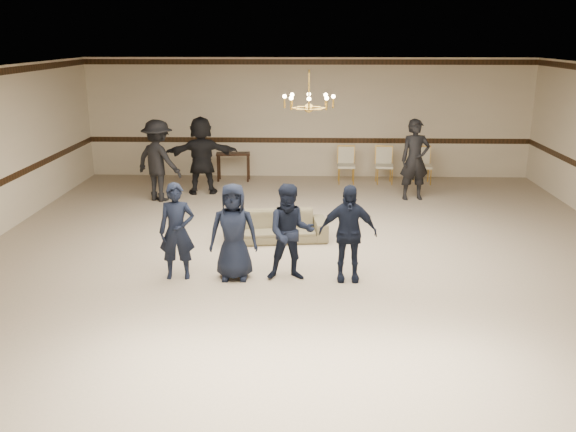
{
  "coord_description": "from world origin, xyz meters",
  "views": [
    {
      "loc": [
        -0.02,
        -9.77,
        3.77
      ],
      "look_at": [
        -0.31,
        -0.5,
        1.04
      ],
      "focal_mm": 38.51,
      "sensor_mm": 36.0,
      "label": 1
    }
  ],
  "objects_px": {
    "adult_mid": "(202,155)",
    "boy_d": "(348,233)",
    "settee": "(277,226)",
    "adult_right": "(415,160)",
    "banquet_chair_right": "(423,166)",
    "adult_left": "(158,161)",
    "chandelier": "(309,89)",
    "boy_b": "(234,232)",
    "banquet_chair_mid": "(384,166)",
    "console_table": "(233,167)",
    "banquet_chair_left": "(346,165)",
    "boy_a": "(177,231)",
    "boy_c": "(291,232)"
  },
  "relations": [
    {
      "from": "banquet_chair_left",
      "to": "banquet_chair_right",
      "type": "height_order",
      "value": "same"
    },
    {
      "from": "settee",
      "to": "banquet_chair_left",
      "type": "xyz_separation_m",
      "value": [
        1.6,
        4.79,
        0.2
      ]
    },
    {
      "from": "boy_a",
      "to": "adult_left",
      "type": "relative_size",
      "value": 0.82
    },
    {
      "from": "boy_c",
      "to": "adult_right",
      "type": "distance_m",
      "value": 5.82
    },
    {
      "from": "boy_c",
      "to": "settee",
      "type": "xyz_separation_m",
      "value": [
        -0.32,
        1.94,
        -0.5
      ]
    },
    {
      "from": "boy_b",
      "to": "banquet_chair_right",
      "type": "bearing_deg",
      "value": 56.05
    },
    {
      "from": "banquet_chair_mid",
      "to": "banquet_chair_left",
      "type": "bearing_deg",
      "value": -174.1
    },
    {
      "from": "banquet_chair_mid",
      "to": "chandelier",
      "type": "bearing_deg",
      "value": -105.25
    },
    {
      "from": "settee",
      "to": "adult_mid",
      "type": "bearing_deg",
      "value": 111.74
    },
    {
      "from": "boy_b",
      "to": "adult_mid",
      "type": "bearing_deg",
      "value": 102.35
    },
    {
      "from": "boy_c",
      "to": "boy_d",
      "type": "bearing_deg",
      "value": -3.89
    },
    {
      "from": "boy_d",
      "to": "banquet_chair_left",
      "type": "height_order",
      "value": "boy_d"
    },
    {
      "from": "adult_mid",
      "to": "boy_d",
      "type": "bearing_deg",
      "value": 111.01
    },
    {
      "from": "settee",
      "to": "banquet_chair_right",
      "type": "distance_m",
      "value": 5.99
    },
    {
      "from": "boy_d",
      "to": "adult_mid",
      "type": "relative_size",
      "value": 0.82
    },
    {
      "from": "chandelier",
      "to": "banquet_chair_mid",
      "type": "xyz_separation_m",
      "value": [
        2.01,
        5.19,
        -2.4
      ]
    },
    {
      "from": "chandelier",
      "to": "banquet_chair_mid",
      "type": "relative_size",
      "value": 1.0
    },
    {
      "from": "adult_left",
      "to": "boy_a",
      "type": "bearing_deg",
      "value": 134.9
    },
    {
      "from": "boy_b",
      "to": "boy_d",
      "type": "distance_m",
      "value": 1.8
    },
    {
      "from": "boy_a",
      "to": "boy_d",
      "type": "height_order",
      "value": "same"
    },
    {
      "from": "boy_d",
      "to": "adult_mid",
      "type": "distance_m",
      "value": 6.38
    },
    {
      "from": "banquet_chair_left",
      "to": "banquet_chair_right",
      "type": "xyz_separation_m",
      "value": [
        2.0,
        0.0,
        0.0
      ]
    },
    {
      "from": "boy_a",
      "to": "boy_c",
      "type": "height_order",
      "value": "same"
    },
    {
      "from": "boy_c",
      "to": "adult_mid",
      "type": "xyz_separation_m",
      "value": [
        -2.32,
        5.51,
        0.17
      ]
    },
    {
      "from": "banquet_chair_left",
      "to": "banquet_chair_mid",
      "type": "xyz_separation_m",
      "value": [
        1.0,
        0.0,
        0.0
      ]
    },
    {
      "from": "chandelier",
      "to": "boy_b",
      "type": "height_order",
      "value": "chandelier"
    },
    {
      "from": "banquet_chair_right",
      "to": "console_table",
      "type": "distance_m",
      "value": 5.0
    },
    {
      "from": "chandelier",
      "to": "boy_b",
      "type": "distance_m",
      "value": 2.85
    },
    {
      "from": "boy_a",
      "to": "banquet_chair_mid",
      "type": "relative_size",
      "value": 1.65
    },
    {
      "from": "adult_left",
      "to": "banquet_chair_right",
      "type": "bearing_deg",
      "value": -135.11
    },
    {
      "from": "adult_left",
      "to": "banquet_chair_mid",
      "type": "xyz_separation_m",
      "value": [
        5.5,
        1.91,
        -0.48
      ]
    },
    {
      "from": "banquet_chair_mid",
      "to": "adult_right",
      "type": "bearing_deg",
      "value": -66.84
    },
    {
      "from": "adult_mid",
      "to": "banquet_chair_left",
      "type": "bearing_deg",
      "value": -170.63
    },
    {
      "from": "banquet_chair_left",
      "to": "banquet_chair_right",
      "type": "distance_m",
      "value": 2.0
    },
    {
      "from": "chandelier",
      "to": "adult_right",
      "type": "relative_size",
      "value": 0.49
    },
    {
      "from": "boy_b",
      "to": "boy_c",
      "type": "height_order",
      "value": "same"
    },
    {
      "from": "banquet_chair_mid",
      "to": "console_table",
      "type": "height_order",
      "value": "banquet_chair_mid"
    },
    {
      "from": "banquet_chair_left",
      "to": "console_table",
      "type": "distance_m",
      "value": 3.01
    },
    {
      "from": "boy_c",
      "to": "adult_mid",
      "type": "relative_size",
      "value": 0.82
    },
    {
      "from": "adult_right",
      "to": "banquet_chair_mid",
      "type": "relative_size",
      "value": 2.02
    },
    {
      "from": "adult_left",
      "to": "console_table",
      "type": "height_order",
      "value": "adult_left"
    },
    {
      "from": "boy_a",
      "to": "boy_d",
      "type": "bearing_deg",
      "value": -5.08
    },
    {
      "from": "adult_right",
      "to": "console_table",
      "type": "relative_size",
      "value": 2.13
    },
    {
      "from": "adult_mid",
      "to": "banquet_chair_left",
      "type": "relative_size",
      "value": 2.02
    },
    {
      "from": "settee",
      "to": "adult_right",
      "type": "relative_size",
      "value": 0.99
    },
    {
      "from": "boy_a",
      "to": "settee",
      "type": "height_order",
      "value": "boy_a"
    },
    {
      "from": "boy_a",
      "to": "boy_c",
      "type": "xyz_separation_m",
      "value": [
        1.8,
        0.0,
        0.0
      ]
    },
    {
      "from": "boy_c",
      "to": "banquet_chair_right",
      "type": "xyz_separation_m",
      "value": [
        3.28,
        6.72,
        -0.31
      ]
    },
    {
      "from": "banquet_chair_left",
      "to": "console_table",
      "type": "relative_size",
      "value": 1.06
    },
    {
      "from": "banquet_chair_right",
      "to": "adult_left",
      "type": "bearing_deg",
      "value": -161.88
    }
  ]
}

